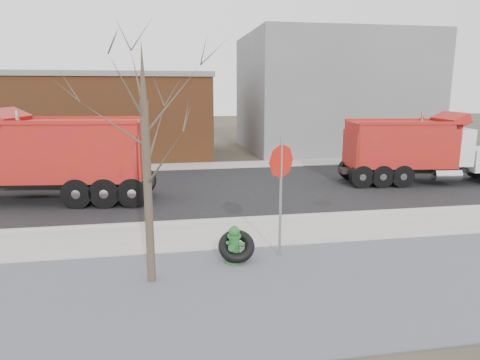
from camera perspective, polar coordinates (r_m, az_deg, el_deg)
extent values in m
plane|color=#383328|center=(12.72, 3.34, -7.38)|extent=(120.00, 120.00, 0.00)
cube|color=slate|center=(9.60, 8.26, -14.04)|extent=(60.00, 5.00, 0.03)
cube|color=#9E9B93|center=(12.94, 3.08, -6.90)|extent=(60.00, 2.50, 0.06)
cube|color=#9E9B93|center=(14.14, 1.90, -5.14)|extent=(60.00, 0.15, 0.11)
cube|color=black|center=(18.67, -1.08, -1.07)|extent=(60.00, 9.40, 0.02)
cube|color=#9E9B93|center=(24.21, -3.17, 1.95)|extent=(60.00, 2.00, 0.06)
cube|color=gray|center=(31.94, 11.96, 11.28)|extent=(12.00, 10.00, 8.00)
cube|color=brown|center=(29.62, -24.23, 7.57)|extent=(20.00, 8.00, 5.00)
cube|color=gray|center=(29.59, -24.67, 12.68)|extent=(20.20, 8.20, 0.30)
cylinder|color=#382D23|center=(9.35, -12.16, -1.95)|extent=(0.18, 0.18, 4.00)
cone|color=#382D23|center=(9.10, -12.90, 14.16)|extent=(0.14, 0.14, 1.20)
cylinder|color=#2D7730|center=(10.82, -0.77, -10.72)|extent=(0.50, 0.50, 0.07)
cylinder|color=#2D7730|center=(10.69, -0.77, -9.03)|extent=(0.26, 0.26, 0.68)
cylinder|color=#2D7730|center=(10.59, -0.78, -7.48)|extent=(0.34, 0.34, 0.06)
sphere|color=#2D7730|center=(10.55, -0.78, -6.90)|extent=(0.27, 0.27, 0.27)
cylinder|color=#2D7730|center=(10.51, -0.78, -6.31)|extent=(0.06, 0.06, 0.07)
cylinder|color=#2D7730|center=(10.71, -1.78, -8.43)|extent=(0.18, 0.17, 0.13)
cylinder|color=#2D7730|center=(10.61, 0.25, -8.61)|extent=(0.18, 0.17, 0.13)
cylinder|color=#2D7730|center=(10.49, -1.05, -8.99)|extent=(0.21, 0.19, 0.17)
torus|color=black|center=(10.73, -0.47, -8.81)|extent=(0.98, 0.91, 0.80)
cylinder|color=gray|center=(10.74, 5.43, -2.24)|extent=(0.07, 0.07, 3.17)
cylinder|color=red|center=(10.55, 5.53, 2.53)|extent=(0.75, 0.48, 0.86)
cube|color=black|center=(21.34, 23.17, 1.26)|extent=(7.71, 1.74, 0.20)
cube|color=silver|center=(21.66, 25.88, 4.14)|extent=(1.68, 2.23, 1.61)
cube|color=black|center=(21.98, 27.71, 5.25)|extent=(0.27, 1.79, 0.72)
cube|color=#AB0E1C|center=(20.69, 20.52, 4.52)|extent=(4.72, 2.70, 1.97)
cylinder|color=silver|center=(21.99, 22.97, 5.55)|extent=(0.14, 0.14, 2.15)
cylinder|color=black|center=(23.71, 28.98, 1.45)|extent=(1.01, 0.39, 0.99)
cylinder|color=black|center=(21.28, 16.70, 1.41)|extent=(1.01, 0.39, 0.99)
cylinder|color=black|center=(19.69, 18.34, 0.50)|extent=(1.01, 0.39, 0.99)
cube|color=black|center=(17.87, -24.42, -0.60)|extent=(8.10, 1.84, 0.22)
cube|color=silver|center=(18.16, -28.40, 3.17)|extent=(1.84, 2.44, 1.77)
cube|color=#AB0E1C|center=(17.22, -20.82, 3.76)|extent=(5.18, 2.95, 2.17)
cylinder|color=silver|center=(16.91, -27.28, 4.26)|extent=(0.15, 0.15, 2.37)
cylinder|color=black|center=(16.24, -17.48, -1.60)|extent=(1.11, 0.43, 1.08)
cylinder|color=black|center=(18.04, -16.01, -0.20)|extent=(1.11, 0.43, 1.08)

